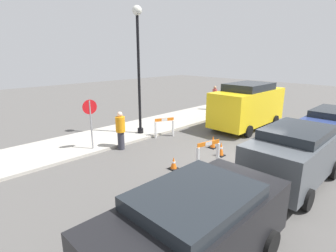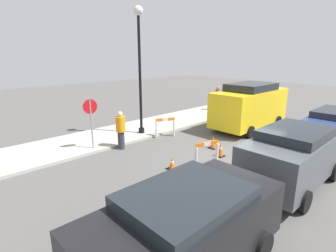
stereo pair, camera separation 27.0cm
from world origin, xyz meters
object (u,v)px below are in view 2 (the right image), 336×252
Objects in this scene: work_van at (250,104)px; streetlamp_post at (139,55)px; person_worker at (121,129)px; parked_car_0 at (186,226)px; person_pedestrian at (217,97)px; stop_sign at (91,116)px; parked_car_1 at (294,154)px.

streetlamp_post is at bearing 148.60° from work_van.
parked_car_0 is (-2.82, -6.34, 0.06)m from person_worker.
person_worker is at bearing 22.49° from person_pedestrian.
streetlamp_post is 3.73m from stop_sign.
work_van is at bearing 70.50° from person_pedestrian.
streetlamp_post is 1.45× the size of parked_car_1.
streetlamp_post is 2.86× the size of stop_sign.
person_pedestrian is 0.41× the size of parked_car_0.
parked_car_0 is 10.62m from work_van.
parked_car_0 is at bearing -122.65° from streetlamp_post.
person_worker is (0.98, -0.65, -0.64)m from stop_sign.
parked_car_1 is (4.85, 0.00, 0.09)m from parked_car_0.
work_van is at bearing 168.31° from stop_sign.
stop_sign is at bearing 113.33° from parked_car_1.
person_worker is at bearing -152.11° from streetlamp_post.
person_worker is at bearing 153.90° from stop_sign.
person_pedestrian is (10.20, 1.06, -0.49)m from stop_sign.
work_van is at bearing 34.04° from person_worker.
stop_sign is at bearing 160.92° from work_van.
person_pedestrian is 4.45m from work_van.
streetlamp_post is 6.42m from work_van.
parked_car_0 is at bearing 82.62° from stop_sign.
parked_car_0 is (-1.84, -6.99, -0.58)m from stop_sign.
streetlamp_post is 3.60× the size of person_worker.
person_pedestrian is at bearing 48.25° from parked_car_1.
parked_car_0 is at bearing -63.22° from person_worker.
work_van is at bearing 41.21° from parked_car_1.
parked_car_1 is (2.03, -6.34, 0.15)m from person_worker.
parked_car_1 is (-7.18, -8.05, -0.00)m from person_pedestrian.
stop_sign is 0.51× the size of parked_car_1.
stop_sign is 0.51× the size of parked_car_0.
work_van is at bearing 23.67° from parked_car_0.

